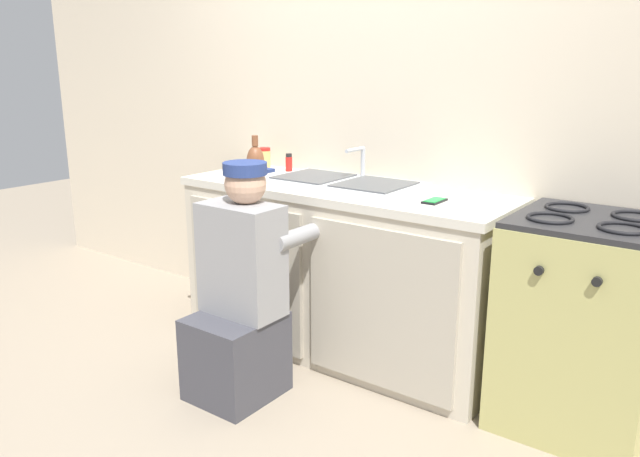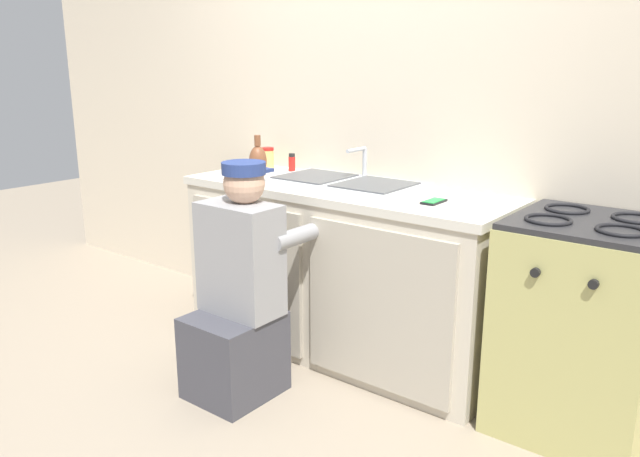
{
  "view_description": "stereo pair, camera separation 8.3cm",
  "coord_description": "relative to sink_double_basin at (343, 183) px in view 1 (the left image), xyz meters",
  "views": [
    {
      "loc": [
        1.79,
        -2.33,
        1.53
      ],
      "look_at": [
        0.0,
        0.1,
        0.73
      ],
      "focal_mm": 35.0,
      "sensor_mm": 36.0,
      "label": 1
    },
    {
      "loc": [
        1.86,
        -2.28,
        1.53
      ],
      "look_at": [
        0.0,
        0.1,
        0.73
      ],
      "focal_mm": 35.0,
      "sensor_mm": 36.0,
      "label": 2
    }
  ],
  "objects": [
    {
      "name": "ground_plane",
      "position": [
        0.0,
        -0.3,
        -0.93
      ],
      "size": [
        12.0,
        12.0,
        0.0
      ],
      "primitive_type": "plane",
      "color": "gray"
    },
    {
      "name": "back_wall",
      "position": [
        0.0,
        0.35,
        0.32
      ],
      "size": [
        6.0,
        0.1,
        2.5
      ],
      "primitive_type": "cube",
      "color": "beige",
      "rests_on": "ground_plane"
    },
    {
      "name": "counter_cabinet",
      "position": [
        0.0,
        -0.01,
        -0.5
      ],
      "size": [
        1.75,
        0.62,
        0.87
      ],
      "color": "beige",
      "rests_on": "ground_plane"
    },
    {
      "name": "countertop",
      "position": [
        0.0,
        -0.0,
        -0.04
      ],
      "size": [
        1.79,
        0.62,
        0.04
      ],
      "primitive_type": "cube",
      "color": "beige",
      "rests_on": "counter_cabinet"
    },
    {
      "name": "sink_double_basin",
      "position": [
        0.0,
        0.0,
        0.0
      ],
      "size": [
        0.8,
        0.44,
        0.19
      ],
      "color": "silver",
      "rests_on": "countertop"
    },
    {
      "name": "stove_range",
      "position": [
        1.23,
        -0.0,
        -0.47
      ],
      "size": [
        0.6,
        0.62,
        0.94
      ],
      "color": "tan",
      "rests_on": "ground_plane"
    },
    {
      "name": "plumber_person",
      "position": [
        -0.12,
        -0.67,
        -0.47
      ],
      "size": [
        0.42,
        0.61,
        1.1
      ],
      "color": "#3F3F47",
      "rests_on": "ground_plane"
    },
    {
      "name": "condiment_jar",
      "position": [
        -0.7,
        0.18,
        0.05
      ],
      "size": [
        0.07,
        0.07,
        0.13
      ],
      "color": "#DBB760",
      "rests_on": "countertop"
    },
    {
      "name": "spice_bottle_red",
      "position": [
        -0.53,
        0.2,
        0.03
      ],
      "size": [
        0.04,
        0.04,
        0.1
      ],
      "color": "red",
      "rests_on": "countertop"
    },
    {
      "name": "vase_decorative",
      "position": [
        -0.57,
        -0.04,
        0.07
      ],
      "size": [
        0.1,
        0.1,
        0.23
      ],
      "color": "brown",
      "rests_on": "countertop"
    },
    {
      "name": "cell_phone",
      "position": [
        0.55,
        -0.06,
        -0.01
      ],
      "size": [
        0.07,
        0.14,
        0.01
      ],
      "color": "black",
      "rests_on": "countertop"
    }
  ]
}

